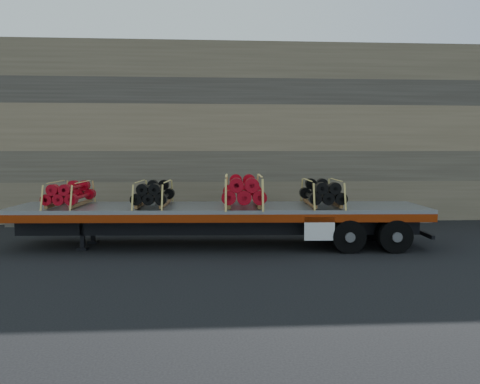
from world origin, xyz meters
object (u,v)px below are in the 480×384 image
object	(u,v)px
trailer	(219,226)
bundle_rear	(322,193)
bundle_midrear	(243,191)
bundle_front	(70,194)
bundle_midfront	(154,194)

from	to	relation	value
trailer	bundle_rear	world-z (taller)	bundle_rear
bundle_midrear	bundle_rear	xyz separation A→B (m)	(2.31, -0.11, -0.06)
bundle_front	bundle_rear	xyz separation A→B (m)	(7.38, -0.36, 0.02)
bundle_front	bundle_rear	size ratio (longest dim) A/B	0.93
bundle_midrear	bundle_rear	distance (m)	2.32
bundle_rear	bundle_front	bearing A→B (deg)	180.00
trailer	bundle_midrear	size ratio (longest dim) A/B	4.97
bundle_midrear	bundle_midfront	bearing A→B (deg)	180.00
bundle_midrear	bundle_rear	world-z (taller)	bundle_midrear
bundle_front	bundle_midfront	world-z (taller)	bundle_midfront
bundle_midrear	bundle_rear	bearing A→B (deg)	-0.00
bundle_midfront	bundle_rear	world-z (taller)	bundle_rear
bundle_midfront	bundle_rear	distance (m)	4.93
bundle_front	bundle_midfront	xyz separation A→B (m)	(2.45, -0.12, 0.01)
bundle_midfront	bundle_midrear	distance (m)	2.62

